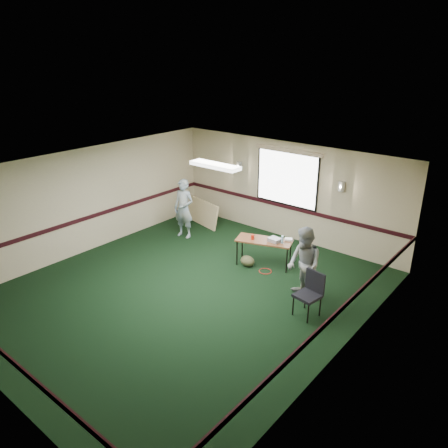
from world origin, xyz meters
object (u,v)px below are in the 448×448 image
Objects in this scene: folding_table at (264,242)px; person_left at (184,209)px; person_right at (304,265)px; projector at (275,240)px; conference_chair at (311,290)px.

person_left is (-2.75, 0.05, 0.21)m from folding_table.
person_left is 4.37m from person_right.
projector is 3.00m from person_left.
folding_table is 0.87× the size of person_left.
person_right is at bearing 144.53° from conference_chair.
projector is 2.12m from conference_chair.
conference_chair is (1.94, -1.19, -0.09)m from folding_table.
person_right reaches higher than conference_chair.
person_left reaches higher than conference_chair.
projector is 0.30× the size of conference_chair.
projector is at bearing -179.71° from person_right.
person_left is 1.03× the size of person_right.
person_left is (-3.00, -0.02, 0.12)m from projector.
folding_table is 2.76m from person_left.
person_right is (1.29, -0.87, 0.09)m from projector.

